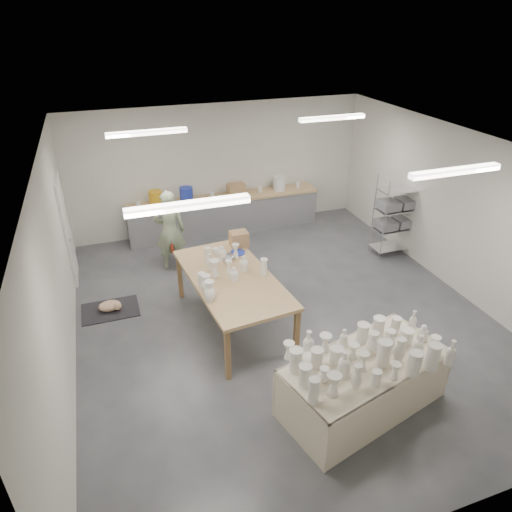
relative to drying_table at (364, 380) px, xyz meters
name	(u,v)px	position (x,y,z in m)	size (l,w,h in m)	color
room	(277,208)	(-0.34, 2.41, 1.60)	(8.00, 8.02, 3.00)	#424449
back_counter	(225,213)	(-0.24, 6.00, 0.03)	(4.60, 0.60, 1.24)	tan
wire_shelf	(396,215)	(2.97, 3.72, 0.46)	(0.88, 0.48, 1.80)	silver
drying_table	(364,380)	(0.00, 0.00, 0.00)	(2.45, 1.62, 1.17)	olive
work_table	(230,274)	(-1.14, 2.45, 0.49)	(1.52, 2.67, 1.34)	tan
rug	(110,310)	(-3.13, 3.47, -0.45)	(1.00, 0.70, 0.02)	black
cat	(111,306)	(-3.12, 3.46, -0.35)	(0.47, 0.41, 0.17)	white
potter	(170,231)	(-1.77, 4.65, 0.40)	(0.63, 0.41, 1.72)	#9DAD86
red_stool	(170,249)	(-1.77, 4.92, -0.15)	(0.38, 0.38, 0.34)	red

